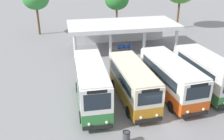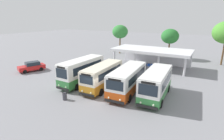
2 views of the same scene
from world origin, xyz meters
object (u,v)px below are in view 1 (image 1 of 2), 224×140
city_bus_middle_cream (171,77)px  litter_bin_apron (126,137)px  waiting_chair_end_by_column (120,48)px  waiting_chair_second_from_end (124,47)px  waiting_chair_middle_seat (128,47)px  city_bus_second_in_row (133,82)px  city_bus_nearest_orange (91,84)px  city_bus_fourth_amber (206,72)px

city_bus_middle_cream → litter_bin_apron: (-5.24, -5.43, -1.29)m
waiting_chair_end_by_column → litter_bin_apron: bearing=-101.4°
waiting_chair_end_by_column → waiting_chair_second_from_end: 0.60m
city_bus_middle_cream → waiting_chair_middle_seat: bearing=93.1°
city_bus_second_in_row → litter_bin_apron: (-1.82, -5.13, -1.27)m
city_bus_second_in_row → waiting_chair_second_from_end: city_bus_second_in_row is taller
city_bus_second_in_row → waiting_chair_end_by_column: size_ratio=8.84×
city_bus_nearest_orange → city_bus_middle_cream: bearing=2.5°
city_bus_fourth_amber → city_bus_nearest_orange: bearing=-177.0°
city_bus_fourth_amber → waiting_chair_second_from_end: bearing=112.0°
city_bus_second_in_row → waiting_chair_middle_seat: (2.79, 11.95, -1.21)m
waiting_chair_middle_seat → city_bus_second_in_row: bearing=-103.1°
city_bus_middle_cream → waiting_chair_second_from_end: 11.81m
city_bus_nearest_orange → litter_bin_apron: city_bus_nearest_orange is taller
city_bus_second_in_row → city_bus_middle_cream: 3.43m
city_bus_middle_cream → litter_bin_apron: size_ratio=9.09×
city_bus_fourth_amber → waiting_chair_end_by_column: city_bus_fourth_amber is taller
city_bus_nearest_orange → waiting_chair_second_from_end: 13.30m
city_bus_nearest_orange → waiting_chair_second_from_end: (5.61, 11.98, -1.38)m
city_bus_fourth_amber → waiting_chair_middle_seat: (-4.04, 11.40, -1.25)m
city_bus_nearest_orange → city_bus_fourth_amber: city_bus_nearest_orange is taller
city_bus_middle_cream → waiting_chair_end_by_column: bearing=98.8°
city_bus_middle_cream → waiting_chair_end_by_column: city_bus_middle_cream is taller
waiting_chair_middle_seat → litter_bin_apron: (-4.61, -17.07, -0.07)m
waiting_chair_second_from_end → waiting_chair_middle_seat: 0.59m
waiting_chair_middle_seat → city_bus_fourth_amber: bearing=-70.5°
city_bus_fourth_amber → waiting_chair_middle_seat: 12.16m
city_bus_fourth_amber → waiting_chair_middle_seat: city_bus_fourth_amber is taller
city_bus_middle_cream → city_bus_fourth_amber: size_ratio=1.10×
city_bus_nearest_orange → city_bus_fourth_amber: 10.26m
city_bus_fourth_amber → waiting_chair_middle_seat: bearing=109.5°
city_bus_nearest_orange → city_bus_fourth_amber: size_ratio=1.04×
waiting_chair_middle_seat → city_bus_nearest_orange: bearing=-117.5°
city_bus_nearest_orange → city_bus_second_in_row: size_ratio=1.02×
city_bus_middle_cream → city_bus_second_in_row: bearing=-175.0°
litter_bin_apron → waiting_chair_end_by_column: bearing=78.6°
waiting_chair_second_from_end → waiting_chair_middle_seat: same height
city_bus_second_in_row → waiting_chair_end_by_column: 12.05m
city_bus_fourth_amber → litter_bin_apron: city_bus_fourth_amber is taller
waiting_chair_end_by_column → waiting_chair_middle_seat: same height
city_bus_second_in_row → litter_bin_apron: size_ratio=8.45×
city_bus_middle_cream → waiting_chair_second_from_end: city_bus_middle_cream is taller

